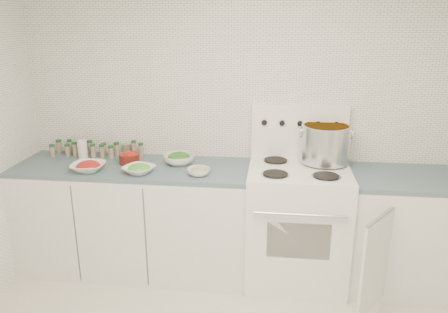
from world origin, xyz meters
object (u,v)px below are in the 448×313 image
(stove, at_px, (297,221))
(stock_pot, at_px, (325,142))
(bowl_tomato, at_px, (88,166))
(bowl_snowpea, at_px, (139,169))

(stove, relative_size, stock_pot, 3.43)
(bowl_tomato, height_order, bowl_snowpea, bowl_tomato)
(stove, bearing_deg, bowl_snowpea, -172.25)
(stove, relative_size, bowl_snowpea, 4.68)
(bowl_tomato, relative_size, bowl_snowpea, 0.88)
(stove, height_order, bowl_snowpea, stove)
(bowl_tomato, xyz_separation_m, bowl_snowpea, (0.40, -0.00, -0.00))
(stove, relative_size, bowl_tomato, 5.33)
(stock_pot, relative_size, bowl_tomato, 1.55)
(bowl_tomato, bearing_deg, bowl_snowpea, -0.69)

